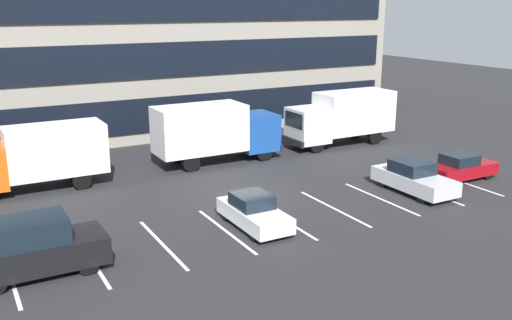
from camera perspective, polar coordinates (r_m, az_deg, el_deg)
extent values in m
plane|color=#262628|center=(28.16, -0.96, -3.72)|extent=(120.00, 120.00, 0.00)
cube|color=gray|center=(43.33, -12.68, 14.75)|extent=(39.29, 10.04, 18.00)
cube|color=black|center=(39.17, -9.93, 4.52)|extent=(37.71, 0.16, 2.30)
cube|color=black|center=(38.67, -10.18, 9.76)|extent=(37.71, 0.16, 2.30)
cube|color=black|center=(38.49, -10.44, 15.10)|extent=(37.71, 0.16, 2.30)
cube|color=silver|center=(22.15, -23.33, -10.54)|extent=(0.14, 5.40, 0.01)
cube|color=silver|center=(22.48, -16.16, -9.45)|extent=(0.14, 5.40, 0.01)
cube|color=silver|center=(23.16, -9.35, -8.27)|extent=(0.14, 5.40, 0.01)
cube|color=silver|center=(24.14, -3.05, -7.07)|extent=(0.14, 5.40, 0.01)
cube|color=silver|center=(25.39, 2.67, -5.90)|extent=(0.14, 5.40, 0.01)
cube|color=silver|center=(26.88, 7.78, -4.80)|extent=(0.14, 5.40, 0.01)
cube|color=silver|center=(28.56, 12.30, -3.79)|extent=(0.14, 5.40, 0.01)
cube|color=silver|center=(30.41, 16.29, -2.88)|extent=(0.14, 5.40, 0.01)
cube|color=silver|center=(32.40, 19.81, -2.07)|extent=(0.14, 5.40, 0.01)
cube|color=white|center=(30.86, -19.37, 1.00)|extent=(4.86, 2.34, 2.52)
cylinder|color=black|center=(30.51, -17.01, -1.96)|extent=(0.93, 0.28, 0.93)
cylinder|color=black|center=(32.32, -17.75, -1.06)|extent=(0.93, 0.28, 0.93)
cube|color=white|center=(37.10, 5.21, 3.49)|extent=(2.21, 2.41, 2.21)
cube|color=black|center=(36.43, 3.82, 4.01)|extent=(0.06, 2.02, 0.97)
cube|color=white|center=(39.17, 9.75, 4.79)|extent=(5.22, 2.51, 2.71)
cube|color=black|center=(36.69, 3.68, 1.86)|extent=(0.20, 2.41, 0.40)
cylinder|color=black|center=(36.52, 6.08, 1.50)|extent=(1.00, 0.30, 1.00)
cylinder|color=black|center=(38.18, 4.31, 2.16)|extent=(1.00, 0.30, 1.00)
cylinder|color=black|center=(39.38, 11.77, 2.28)|extent=(1.00, 0.30, 1.00)
cylinder|color=black|center=(40.93, 9.89, 2.87)|extent=(1.00, 0.30, 1.00)
cube|color=#194799|center=(35.09, -0.02, 2.88)|extent=(2.21, 2.42, 2.21)
cube|color=black|center=(35.53, 1.52, 3.76)|extent=(0.06, 2.03, 0.97)
cube|color=white|center=(33.37, -5.63, 3.12)|extent=(5.23, 2.52, 2.72)
cube|color=black|center=(35.87, 1.60, 1.58)|extent=(0.20, 2.42, 0.40)
cylinder|color=black|center=(36.23, -0.82, 1.48)|extent=(1.01, 0.30, 1.01)
cylinder|color=black|center=(34.48, 0.81, 0.76)|extent=(1.01, 0.30, 1.01)
cylinder|color=black|center=(34.31, -7.85, 0.54)|extent=(1.01, 0.30, 1.01)
cylinder|color=black|center=(32.45, -6.52, -0.28)|extent=(1.01, 0.30, 1.01)
cube|color=white|center=(24.30, -0.17, -5.52)|extent=(1.66, 3.97, 0.65)
cube|color=black|center=(24.25, -0.40, -4.05)|extent=(1.46, 1.67, 0.55)
cylinder|color=black|center=(23.71, 2.85, -6.77)|extent=(0.20, 0.55, 0.55)
cylinder|color=black|center=(23.04, -0.22, -7.44)|extent=(0.20, 0.55, 0.55)
cylinder|color=black|center=(25.76, -0.13, -4.91)|extent=(0.20, 0.55, 0.55)
cylinder|color=black|center=(25.14, -3.02, -5.46)|extent=(0.20, 0.55, 0.55)
cube|color=black|center=(21.58, -20.95, -8.75)|extent=(4.68, 1.98, 0.97)
cube|color=black|center=(21.21, -21.82, -6.57)|extent=(2.57, 1.75, 0.86)
cylinder|color=black|center=(22.73, -17.43, -8.33)|extent=(0.69, 0.22, 0.69)
cylinder|color=black|center=(21.17, -16.43, -10.06)|extent=(0.69, 0.22, 0.69)
cube|color=maroon|center=(32.72, 19.80, -0.90)|extent=(3.99, 1.67, 0.65)
cube|color=black|center=(32.42, 19.66, 0.07)|extent=(1.68, 1.47, 0.56)
cylinder|color=black|center=(34.18, 20.28, -0.74)|extent=(0.56, 0.20, 0.56)
cylinder|color=black|center=(33.30, 22.14, -1.34)|extent=(0.56, 0.20, 0.56)
cylinder|color=black|center=(32.34, 17.30, -1.37)|extent=(0.56, 0.20, 0.56)
cylinder|color=black|center=(31.41, 19.19, -2.02)|extent=(0.56, 0.20, 0.56)
cube|color=silver|center=(29.73, 15.52, -2.01)|extent=(1.86, 4.45, 0.72)
cube|color=black|center=(29.70, 15.32, -0.66)|extent=(1.64, 1.87, 0.62)
cylinder|color=black|center=(29.45, 18.53, -3.03)|extent=(0.23, 0.62, 0.62)
cylinder|color=black|center=(28.33, 16.30, -3.58)|extent=(0.23, 0.62, 0.62)
cylinder|color=black|center=(31.33, 14.74, -1.64)|extent=(0.23, 0.62, 0.62)
cylinder|color=black|center=(30.27, 12.52, -2.09)|extent=(0.23, 0.62, 0.62)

